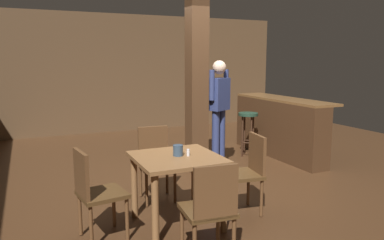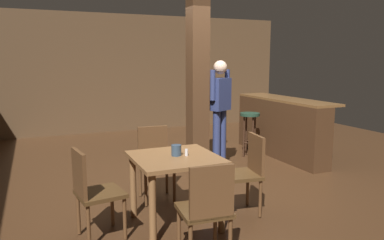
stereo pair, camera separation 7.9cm
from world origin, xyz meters
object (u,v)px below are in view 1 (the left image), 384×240
dining_table (177,169)px  bar_counter (278,127)px  bar_stool_near (248,124)px  chair_west (94,190)px  chair_north (155,159)px  napkin_cup (178,150)px  chair_south (210,207)px  standing_person (219,107)px  salt_shaker (188,152)px  chair_east (247,169)px

dining_table → bar_counter: bearing=35.1°
dining_table → bar_stool_near: bearing=43.7°
dining_table → chair_west: bearing=-178.8°
chair_north → napkin_cup: (-0.02, -0.80, 0.29)m
bar_stool_near → chair_north: bearing=-149.1°
chair_south → bar_counter: 3.91m
chair_north → standing_person: bearing=31.8°
chair_north → standing_person: standing_person is taller
standing_person → bar_stool_near: bearing=29.4°
salt_shaker → chair_north: bearing=95.1°
chair_south → salt_shaker: (0.15, 0.80, 0.27)m
chair_east → salt_shaker: 0.78m
chair_west → chair_north: same height
chair_south → chair_north: (0.07, 1.66, 0.00)m
chair_north → salt_shaker: bearing=-84.9°
chair_east → bar_stool_near: bearing=57.4°
bar_stool_near → napkin_cup: bearing=-136.2°
dining_table → chair_west: 0.86m
napkin_cup → salt_shaker: (0.09, -0.05, -0.02)m
chair_south → napkin_cup: size_ratio=7.79×
chair_north → bar_stool_near: bearing=30.9°
salt_shaker → standing_person: bearing=53.2°
chair_south → dining_table: bearing=87.7°
dining_table → bar_stool_near: bar_stool_near is taller
chair_west → napkin_cup: size_ratio=7.79×
chair_west → chair_north: 1.22m
napkin_cup → chair_north: bearing=88.7°
dining_table → bar_stool_near: (2.21, 2.11, -0.01)m
chair_west → bar_counter: bar_counter is taller
napkin_cup → salt_shaker: 0.11m
chair_east → napkin_cup: bearing=176.9°
chair_west → standing_person: (2.21, 1.65, 0.50)m
chair_south → napkin_cup: chair_south is taller
chair_east → chair_west: 1.69m
dining_table → standing_person: 2.16m
napkin_cup → salt_shaker: size_ratio=1.56×
dining_table → chair_west: (-0.85, -0.02, -0.10)m
chair_east → chair_south: size_ratio=1.00×
chair_west → bar_stool_near: chair_west is taller
chair_north → napkin_cup: size_ratio=7.79×
salt_shaker → chair_south: bearing=-100.2°
chair_east → chair_west: bearing=179.5°
salt_shaker → bar_stool_near: bearing=45.7°
dining_table → chair_south: 0.85m
chair_east → bar_stool_near: chair_east is taller
chair_south → salt_shaker: size_ratio=12.12×
napkin_cup → bar_stool_near: bearing=43.8°
napkin_cup → standing_person: bearing=50.4°
bar_counter → bar_stool_near: 0.56m
chair_north → bar_counter: bearing=22.4°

